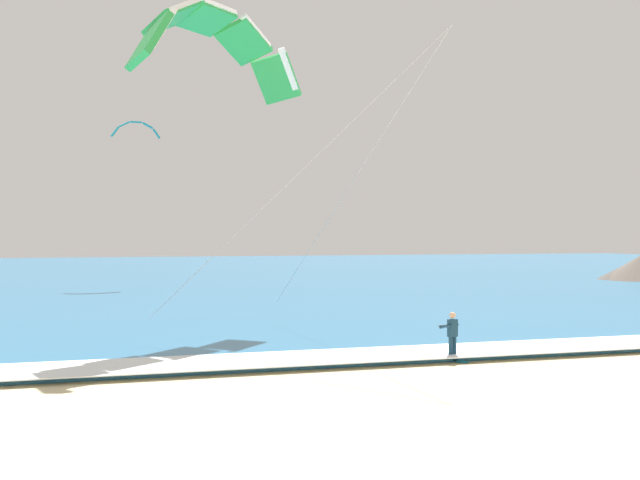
% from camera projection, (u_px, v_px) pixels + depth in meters
% --- Properties ---
extents(ground_plane, '(200.00, 200.00, 0.00)m').
position_uv_depth(ground_plane, '(606.00, 456.00, 14.44)').
color(ground_plane, beige).
extents(sea, '(200.00, 120.00, 0.20)m').
position_uv_depth(sea, '(196.00, 273.00, 82.20)').
color(sea, teal).
rests_on(sea, ground).
extents(surf_foam, '(200.00, 2.94, 0.04)m').
position_uv_depth(surf_foam, '(390.00, 354.00, 25.52)').
color(surf_foam, white).
rests_on(surf_foam, sea).
extents(surfboard, '(0.95, 1.46, 0.09)m').
position_uv_depth(surfboard, '(452.00, 360.00, 25.30)').
color(surfboard, '#239EC6').
rests_on(surfboard, ground).
extents(kitesurfer, '(0.65, 0.65, 1.69)m').
position_uv_depth(kitesurfer, '(452.00, 334.00, 25.31)').
color(kitesurfer, '#143347').
rests_on(kitesurfer, ground).
extents(kite_primary, '(10.97, 11.32, 12.94)m').
position_uv_depth(kite_primary, '(215.00, 40.00, 31.27)').
color(kite_primary, green).
extents(kite_distant, '(3.97, 1.05, 1.39)m').
position_uv_depth(kite_distant, '(136.00, 128.00, 59.63)').
color(kite_distant, teal).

